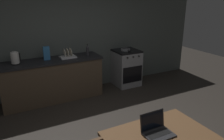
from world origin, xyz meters
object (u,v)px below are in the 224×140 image
Objects in this scene: dish_rack at (68,56)px; cereal_box at (47,53)px; electric_kettle at (15,58)px; stove_oven at (126,68)px; bottle at (87,50)px; laptop at (157,130)px; frying_pan at (126,50)px.

cereal_box is at bearing 177.42° from dish_rack.
cereal_box is at bearing 1.86° from electric_kettle.
stove_oven is 1.58m from dish_rack.
dish_rack is (1.06, 0.00, -0.08)m from electric_kettle.
cereal_box is at bearing 175.49° from bottle.
bottle is 0.91× the size of cereal_box.
bottle is (0.35, 2.91, 0.24)m from laptop.
bottle reaches higher than dish_rack.
cereal_box is (-0.53, 2.98, 0.26)m from laptop.
bottle is 0.45m from dish_rack.
frying_pan is (2.52, -0.03, -0.10)m from electric_kettle.
cereal_box is at bearing 178.52° from frying_pan.
stove_oven is 2.04m from cereal_box.
frying_pan is 1.46m from dish_rack.
cereal_box is (-1.94, 0.02, 0.60)m from stove_oven.
bottle reaches higher than electric_kettle.
laptop is 0.94× the size of dish_rack.
electric_kettle is at bearing -178.14° from cereal_box.
electric_kettle is 2.52m from frying_pan.
stove_oven is 2.68× the size of dish_rack.
bottle is (1.50, -0.05, 0.00)m from electric_kettle.
frying_pan is 1.41× the size of cereal_box.
laptop is at bearing -88.24° from dish_rack.
bottle is 0.65× the size of frying_pan.
laptop is at bearing -114.99° from frying_pan.
frying_pan is at bearing -147.53° from stove_oven.
dish_rack reaches higher than frying_pan.
frying_pan is at bearing 59.65° from laptop.
dish_rack is at bearing -2.58° from cereal_box.
bottle is at bearing -4.51° from cereal_box.
cereal_box reaches higher than dish_rack.
stove_oven is 3.30m from laptop.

